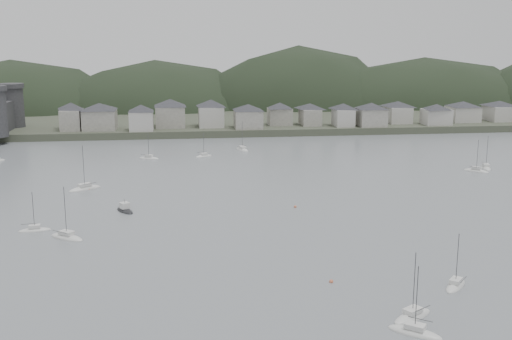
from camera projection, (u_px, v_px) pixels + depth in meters
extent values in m
plane|color=slate|center=(319.00, 308.00, 94.37)|extent=(900.00, 900.00, 0.00)
cube|color=#383D2D|center=(210.00, 105.00, 380.34)|extent=(900.00, 250.00, 3.00)
ellipsoid|color=black|center=(16.00, 132.00, 346.36)|extent=(138.98, 92.48, 81.13)
ellipsoid|color=black|center=(157.00, 129.00, 357.14)|extent=(132.08, 90.41, 79.74)
ellipsoid|color=black|center=(297.00, 131.00, 368.24)|extent=(133.88, 88.37, 101.41)
ellipsoid|color=black|center=(421.00, 126.00, 372.38)|extent=(165.81, 81.78, 82.55)
cylinder|color=#2D2D2F|center=(12.00, 108.00, 268.65)|extent=(10.00, 10.00, 17.00)
cube|color=#2D2D2F|center=(4.00, 117.00, 255.58)|extent=(3.50, 30.00, 12.00)
cube|color=gray|center=(72.00, 120.00, 261.24)|extent=(8.34, 12.91, 8.59)
pyramid|color=#292A2E|center=(71.00, 106.00, 260.05)|extent=(15.78, 15.78, 3.01)
cube|color=gray|center=(100.00, 120.00, 262.12)|extent=(13.68, 13.35, 8.36)
pyramid|color=#292A2E|center=(99.00, 106.00, 260.96)|extent=(20.07, 20.07, 2.93)
cube|color=#B5B2AA|center=(141.00, 121.00, 259.24)|extent=(9.78, 10.20, 8.08)
pyramid|color=#292A2E|center=(141.00, 108.00, 258.12)|extent=(14.83, 14.83, 2.83)
cube|color=gray|center=(170.00, 117.00, 270.00)|extent=(12.59, 13.33, 9.09)
pyramid|color=#292A2E|center=(170.00, 103.00, 268.74)|extent=(19.24, 19.24, 3.18)
cube|color=#B5B2AA|center=(211.00, 117.00, 270.77)|extent=(10.74, 12.17, 8.87)
pyramid|color=#292A2E|center=(211.00, 103.00, 269.54)|extent=(17.01, 17.01, 3.10)
cube|color=gray|center=(248.00, 119.00, 266.50)|extent=(11.63, 12.09, 7.69)
pyramid|color=#292A2E|center=(248.00, 107.00, 265.43)|extent=(17.61, 17.61, 2.69)
cube|color=gray|center=(280.00, 117.00, 276.86)|extent=(10.37, 9.35, 7.44)
pyramid|color=#292A2E|center=(280.00, 105.00, 275.83)|extent=(14.65, 14.65, 2.60)
cube|color=gray|center=(310.00, 117.00, 276.25)|extent=(8.24, 12.20, 7.22)
pyramid|color=#292A2E|center=(310.00, 106.00, 275.24)|extent=(15.17, 15.17, 2.53)
cube|color=#B5B2AA|center=(343.00, 118.00, 272.88)|extent=(8.06, 10.91, 7.46)
pyramid|color=#292A2E|center=(344.00, 106.00, 271.85)|extent=(14.08, 14.08, 2.61)
cube|color=gray|center=(371.00, 117.00, 272.97)|extent=(11.73, 11.78, 7.66)
pyramid|color=#292A2E|center=(372.00, 106.00, 271.91)|extent=(17.46, 17.46, 2.68)
cube|color=#B5B2AA|center=(398.00, 115.00, 284.56)|extent=(10.19, 13.02, 7.33)
pyramid|color=#292A2E|center=(398.00, 104.00, 283.54)|extent=(17.23, 17.23, 2.57)
cube|color=#B5B2AA|center=(436.00, 117.00, 277.91)|extent=(11.70, 9.81, 6.88)
pyramid|color=#292A2E|center=(437.00, 107.00, 276.95)|extent=(15.97, 15.97, 2.41)
cube|color=#B5B2AA|center=(463.00, 114.00, 288.61)|extent=(12.83, 12.48, 7.00)
pyramid|color=#292A2E|center=(463.00, 104.00, 287.63)|extent=(18.79, 18.79, 2.45)
cube|color=#B5B2AA|center=(499.00, 113.00, 291.42)|extent=(11.07, 13.50, 6.97)
pyramid|color=#292A2E|center=(500.00, 103.00, 290.46)|extent=(18.25, 18.25, 2.44)
ellipsoid|color=silver|center=(85.00, 189.00, 169.53)|extent=(9.54, 8.25, 1.93)
cube|color=silver|center=(85.00, 185.00, 169.27)|extent=(3.97, 3.72, 0.70)
cylinder|color=#3F3F42|center=(84.00, 167.00, 168.26)|extent=(0.12, 0.12, 12.03)
cylinder|color=#3F3F42|center=(89.00, 184.00, 168.32)|extent=(3.52, 2.69, 0.10)
ellipsoid|color=silver|center=(35.00, 231.00, 132.55)|extent=(7.01, 3.15, 1.35)
cube|color=silver|center=(34.00, 226.00, 132.35)|extent=(2.56, 1.83, 0.70)
cylinder|color=#3F3F42|center=(33.00, 211.00, 131.65)|extent=(0.12, 0.12, 8.46)
cylinder|color=#3F3F42|center=(29.00, 224.00, 132.26)|extent=(3.03, 0.55, 0.10)
ellipsoid|color=silver|center=(486.00, 168.00, 197.37)|extent=(4.81, 8.65, 1.65)
cube|color=silver|center=(486.00, 165.00, 197.14)|extent=(2.54, 3.27, 0.70)
cylinder|color=#3F3F42|center=(487.00, 152.00, 196.28)|extent=(0.12, 0.12, 10.31)
cylinder|color=#3F3F42|center=(483.00, 162.00, 198.36)|extent=(1.12, 3.59, 0.10)
ellipsoid|color=silver|center=(149.00, 159.00, 213.64)|extent=(7.62, 4.91, 1.46)
cube|color=silver|center=(149.00, 156.00, 213.42)|extent=(2.97, 2.45, 0.70)
cylinder|color=#3F3F42|center=(148.00, 145.00, 212.67)|extent=(0.12, 0.12, 9.10)
cylinder|color=#3F3F42|center=(145.00, 154.00, 212.68)|extent=(3.07, 1.33, 0.10)
ellipsoid|color=silver|center=(412.00, 317.00, 91.12)|extent=(8.08, 6.36, 1.59)
cube|color=silver|center=(413.00, 310.00, 90.89)|extent=(3.28, 2.95, 0.70)
cylinder|color=#3F3F42|center=(414.00, 285.00, 90.07)|extent=(0.12, 0.12, 9.92)
cylinder|color=#3F3F42|center=(423.00, 309.00, 90.20)|extent=(3.08, 1.98, 0.10)
ellipsoid|color=silver|center=(415.00, 333.00, 86.11)|extent=(7.66, 6.86, 1.56)
cube|color=silver|center=(415.00, 326.00, 85.88)|extent=(3.21, 3.06, 0.70)
cylinder|color=#3F3F42|center=(417.00, 300.00, 85.07)|extent=(0.12, 0.12, 9.78)
cylinder|color=#3F3F42|center=(420.00, 319.00, 86.77)|extent=(2.80, 2.29, 0.10)
ellipsoid|color=silver|center=(476.00, 171.00, 192.82)|extent=(7.21, 7.43, 1.57)
cube|color=silver|center=(476.00, 168.00, 192.59)|extent=(3.14, 3.18, 0.70)
cylinder|color=#3F3F42|center=(477.00, 156.00, 191.78)|extent=(0.12, 0.12, 9.80)
cylinder|color=#3F3F42|center=(475.00, 167.00, 191.36)|extent=(2.49, 2.64, 0.10)
ellipsoid|color=silver|center=(455.00, 286.00, 102.56)|extent=(6.55, 6.91, 1.44)
cube|color=silver|center=(456.00, 281.00, 102.35)|extent=(2.87, 2.94, 0.70)
cylinder|color=#3F3F42|center=(457.00, 260.00, 101.60)|extent=(0.12, 0.12, 9.03)
cylinder|color=#3F3F42|center=(464.00, 279.00, 101.41)|extent=(2.25, 2.48, 0.10)
ellipsoid|color=silver|center=(242.00, 150.00, 230.38)|extent=(5.26, 8.97, 1.71)
cube|color=silver|center=(242.00, 147.00, 230.14)|extent=(2.72, 3.43, 0.70)
cylinder|color=#3F3F42|center=(242.00, 136.00, 229.25)|extent=(0.12, 0.12, 10.67)
cylinder|color=#3F3F42|center=(243.00, 145.00, 231.50)|extent=(1.29, 3.68, 0.10)
ellipsoid|color=silver|center=(67.00, 238.00, 127.67)|extent=(8.55, 7.45, 1.73)
cube|color=silver|center=(67.00, 233.00, 127.43)|extent=(3.56, 3.35, 0.70)
cylinder|color=#3F3F42|center=(65.00, 212.00, 126.53)|extent=(0.12, 0.12, 10.81)
cylinder|color=#3F3F42|center=(59.00, 232.00, 126.24)|extent=(3.15, 2.44, 0.10)
ellipsoid|color=silver|center=(204.00, 157.00, 217.49)|extent=(6.82, 5.24, 1.33)
cube|color=silver|center=(204.00, 154.00, 217.29)|extent=(2.76, 2.45, 0.70)
cylinder|color=#3F3F42|center=(204.00, 144.00, 216.60)|extent=(0.12, 0.12, 8.33)
cylinder|color=#3F3F42|center=(201.00, 152.00, 217.64)|extent=(2.63, 1.62, 0.10)
ellipsoid|color=black|center=(125.00, 211.00, 147.85)|extent=(5.60, 7.37, 1.54)
cube|color=silver|center=(125.00, 205.00, 147.56)|extent=(2.74, 2.79, 1.40)
cylinder|color=#3F3F42|center=(125.00, 202.00, 147.38)|extent=(0.10, 0.10, 1.20)
sphere|color=#CE6844|center=(89.00, 189.00, 169.05)|extent=(0.70, 0.70, 0.70)
sphere|color=#CE6844|center=(295.00, 207.00, 151.35)|extent=(0.70, 0.70, 0.70)
sphere|color=#CE6844|center=(331.00, 281.00, 104.37)|extent=(0.70, 0.70, 0.70)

